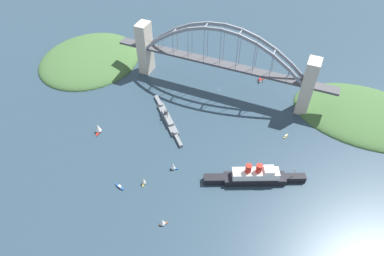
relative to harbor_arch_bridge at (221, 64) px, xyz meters
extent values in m
plane|color=#283D4C|center=(0.00, 0.00, -33.34)|extent=(1400.00, 1400.00, 0.00)
cube|color=beige|center=(-93.15, 0.00, -2.57)|extent=(12.49, 18.24, 61.54)
cube|color=beige|center=(93.15, 0.00, -2.57)|extent=(12.49, 18.24, 61.54)
cube|color=#47474C|center=(0.00, 0.00, 0.26)|extent=(173.80, 12.25, 2.40)
cube|color=#47474C|center=(-111.39, 0.00, 0.26)|extent=(24.00, 12.25, 2.40)
cube|color=#47474C|center=(111.39, 0.00, 0.26)|extent=(24.00, 12.25, 2.40)
cube|color=gray|center=(-81.02, -5.51, 7.96)|extent=(20.09, 1.80, 17.84)
cube|color=gray|center=(-63.02, -5.51, 21.66)|extent=(19.78, 1.80, 14.65)
cube|color=gray|center=(-45.01, -5.51, 31.93)|extent=(19.38, 1.80, 11.45)
cube|color=gray|center=(-27.01, -5.51, 38.77)|extent=(18.88, 1.80, 8.21)
cube|color=gray|center=(-9.00, -5.51, 42.20)|extent=(18.31, 1.80, 4.90)
cube|color=gray|center=(9.00, -5.51, 42.20)|extent=(18.31, 1.80, 4.90)
cube|color=gray|center=(27.01, -5.51, 38.77)|extent=(18.88, 1.80, 8.21)
cube|color=gray|center=(45.01, -5.51, 31.93)|extent=(19.38, 1.80, 11.45)
cube|color=gray|center=(63.02, -5.51, 21.66)|extent=(19.78, 1.80, 14.65)
cube|color=gray|center=(81.02, -5.51, 7.96)|extent=(20.09, 1.80, 17.84)
cube|color=gray|center=(-81.02, 5.51, 7.96)|extent=(20.09, 1.80, 17.84)
cube|color=gray|center=(-63.02, 5.51, 21.66)|extent=(19.78, 1.80, 14.65)
cube|color=gray|center=(-45.01, 5.51, 31.93)|extent=(19.38, 1.80, 11.45)
cube|color=gray|center=(-27.01, 5.51, 38.77)|extent=(18.88, 1.80, 8.21)
cube|color=gray|center=(-9.00, 5.51, 42.20)|extent=(18.31, 1.80, 4.90)
cube|color=gray|center=(9.00, 5.51, 42.20)|extent=(18.31, 1.80, 4.90)
cube|color=gray|center=(27.01, 5.51, 38.77)|extent=(18.88, 1.80, 8.21)
cube|color=gray|center=(45.01, 5.51, 31.93)|extent=(19.38, 1.80, 11.45)
cube|color=gray|center=(63.02, 5.51, 21.66)|extent=(19.78, 1.80, 14.65)
cube|color=gray|center=(81.02, 5.51, 7.96)|extent=(20.09, 1.80, 17.84)
cube|color=gray|center=(-90.02, 0.00, 0.26)|extent=(1.40, 11.02, 1.40)
cube|color=gray|center=(-54.01, 0.00, 27.65)|extent=(1.40, 11.02, 1.40)
cube|color=gray|center=(-18.00, 0.00, 41.34)|extent=(1.40, 11.02, 1.40)
cube|color=gray|center=(18.00, 0.00, 41.34)|extent=(1.40, 11.02, 1.40)
cube|color=gray|center=(54.01, 0.00, 27.65)|extent=(1.40, 11.02, 1.40)
cube|color=gray|center=(90.02, 0.00, 0.26)|extent=(1.40, 11.02, 1.40)
cylinder|color=gray|center=(-72.02, -5.51, 8.56)|extent=(0.56, 0.56, 14.20)
cylinder|color=gray|center=(-72.02, 5.51, 8.56)|extent=(0.56, 0.56, 14.20)
cylinder|color=gray|center=(-54.01, -5.51, 14.56)|extent=(0.56, 0.56, 26.19)
cylinder|color=gray|center=(-54.01, 5.51, 14.56)|extent=(0.56, 0.56, 26.19)
cylinder|color=gray|center=(-36.01, -5.51, 18.83)|extent=(0.56, 0.56, 34.74)
cylinder|color=gray|center=(-36.01, 5.51, 18.83)|extent=(0.56, 0.56, 34.74)
cylinder|color=gray|center=(-18.00, -5.51, 21.40)|extent=(0.56, 0.56, 39.88)
cylinder|color=gray|center=(-18.00, 5.51, 21.40)|extent=(0.56, 0.56, 39.88)
cylinder|color=gray|center=(0.00, -5.51, 22.26)|extent=(0.56, 0.56, 41.59)
cylinder|color=gray|center=(0.00, 5.51, 22.26)|extent=(0.56, 0.56, 41.59)
cylinder|color=gray|center=(18.00, -5.51, 21.40)|extent=(0.56, 0.56, 39.88)
cylinder|color=gray|center=(18.00, 5.51, 21.40)|extent=(0.56, 0.56, 39.88)
cylinder|color=gray|center=(36.01, -5.51, 18.83)|extent=(0.56, 0.56, 34.74)
cylinder|color=gray|center=(36.01, 5.51, 18.83)|extent=(0.56, 0.56, 34.74)
cylinder|color=gray|center=(54.01, -5.51, 14.56)|extent=(0.56, 0.56, 26.19)
cylinder|color=gray|center=(54.01, 5.51, 14.56)|extent=(0.56, 0.56, 26.19)
cylinder|color=gray|center=(72.02, -5.51, 8.56)|extent=(0.56, 0.56, 14.20)
cylinder|color=gray|center=(72.02, 5.51, 8.56)|extent=(0.56, 0.56, 14.20)
ellipsoid|color=#3D6033|center=(-156.92, -16.85, -33.34)|extent=(148.86, 102.34, 18.88)
ellipsoid|color=#3D6033|center=(171.00, 8.78, -33.34)|extent=(121.51, 133.14, 22.56)
ellipsoid|color=#756B5B|center=(143.66, -27.83, -33.34)|extent=(42.53, 39.94, 12.41)
cube|color=black|center=(-72.60, 111.07, -30.05)|extent=(53.19, 32.40, 6.56)
cube|color=black|center=(-104.85, 96.65, -30.05)|extent=(18.77, 13.13, 6.56)
cube|color=black|center=(-40.35, 125.48, -30.05)|extent=(19.30, 14.32, 6.56)
cube|color=white|center=(-72.60, 111.07, -23.28)|extent=(40.37, 25.38, 6.99)
cube|color=white|center=(-82.58, 106.61, -18.18)|extent=(11.59, 11.65, 3.20)
cylinder|color=red|center=(-74.41, 110.26, -15.79)|extent=(5.31, 5.31, 7.98)
cylinder|color=red|center=(-66.25, 113.91, -15.79)|extent=(5.31, 5.31, 7.98)
cylinder|color=tan|center=(-102.83, 97.55, -21.77)|extent=(0.50, 0.50, 10.00)
cube|color=slate|center=(30.60, 71.32, -31.83)|extent=(39.30, 39.56, 3.02)
cube|color=slate|center=(7.77, 94.35, -31.83)|extent=(13.69, 13.77, 3.02)
cube|color=slate|center=(53.42, 48.29, -31.83)|extent=(14.15, 14.22, 3.02)
cube|color=slate|center=(30.60, 71.32, -29.06)|extent=(21.17, 21.28, 2.51)
cylinder|color=slate|center=(14.91, 87.15, -29.22)|extent=(4.99, 4.99, 2.20)
cylinder|color=slate|center=(46.29, 55.49, -29.22)|extent=(4.99, 4.99, 2.20)
cylinder|color=slate|center=(30.60, 71.32, -22.81)|extent=(0.60, 0.60, 10.00)
cylinder|color=#4C4C51|center=(34.02, 67.87, -25.61)|extent=(3.92, 3.92, 4.40)
cylinder|color=#B7B7B2|center=(-40.47, -31.02, -32.89)|extent=(5.80, 2.08, 0.90)
cylinder|color=#B7B7B2|center=(-39.69, -34.68, -32.89)|extent=(5.80, 2.08, 0.90)
cylinder|color=navy|center=(-40.47, -31.02, -31.78)|extent=(0.14, 0.14, 1.32)
cylinder|color=navy|center=(-39.69, -34.68, -31.78)|extent=(0.14, 0.14, 1.32)
ellipsoid|color=#B21E19|center=(-40.08, -32.85, -30.57)|extent=(7.52, 2.64, 1.10)
cylinder|color=navy|center=(-36.80, -32.15, -30.57)|extent=(1.00, 1.19, 1.05)
cube|color=#B21E19|center=(-39.17, -32.66, -30.10)|extent=(3.63, 9.55, 0.20)
cube|color=#B21E19|center=(-43.29, -33.54, -30.46)|extent=(1.82, 3.73, 0.12)
cube|color=navy|center=(-43.29, -33.54, -29.27)|extent=(1.10, 0.35, 1.50)
cube|color=#B2231E|center=(86.67, 114.24, -32.84)|extent=(4.01, 6.77, 1.00)
cube|color=#B2231E|center=(85.81, 118.38, -32.84)|extent=(1.65, 2.32, 1.00)
cube|color=#B2231E|center=(87.53, 110.11, -32.84)|extent=(1.90, 2.37, 1.00)
cylinder|color=tan|center=(86.57, 114.76, -27.37)|extent=(0.16, 0.16, 9.93)
cone|color=white|center=(86.94, 112.95, -27.87)|extent=(6.87, 6.87, 7.94)
cube|color=#234C8C|center=(-2.70, 126.42, -32.88)|extent=(4.69, 3.09, 0.92)
cube|color=#234C8C|center=(-5.45, 125.55, -32.88)|extent=(1.63, 1.24, 0.92)
cube|color=#234C8C|center=(0.05, 127.28, -32.88)|extent=(1.68, 1.40, 0.92)
cylinder|color=tan|center=(-3.04, 126.31, -28.46)|extent=(0.16, 0.16, 7.91)
cone|color=white|center=(-1.84, 126.69, -28.86)|extent=(4.97, 4.97, 6.33)
cube|color=gold|center=(14.41, 152.02, -32.85)|extent=(2.04, 3.98, 0.98)
cube|color=gold|center=(14.00, 154.52, -32.85)|extent=(0.85, 1.35, 0.98)
cube|color=gold|center=(14.82, 149.52, -32.85)|extent=(0.97, 1.38, 0.98)
cylinder|color=tan|center=(14.36, 152.33, -29.05)|extent=(0.16, 0.16, 6.62)
cone|color=silver|center=(14.54, 151.24, -29.38)|extent=(4.00, 4.00, 5.30)
cube|color=brown|center=(-18.52, 179.22, -32.97)|extent=(4.59, 4.58, 0.73)
cube|color=brown|center=(-20.69, 177.06, -32.97)|extent=(1.69, 1.68, 0.73)
cube|color=brown|center=(-16.34, 181.39, -32.97)|extent=(1.81, 1.80, 0.73)
cylinder|color=tan|center=(-18.79, 178.95, -29.41)|extent=(0.16, 0.16, 6.41)
cone|color=white|center=(-17.84, 179.90, -29.73)|extent=(5.97, 5.97, 5.13)
cube|color=gold|center=(-86.70, 46.68, -32.72)|extent=(3.13, 4.74, 1.23)
cube|color=gold|center=(-87.75, 43.91, -32.72)|extent=(1.38, 1.71, 1.23)
cube|color=gold|center=(-85.66, 49.44, -32.72)|extent=(1.56, 1.77, 1.23)
cube|color=beige|center=(-86.51, 47.20, -31.62)|extent=(2.04, 2.55, 0.98)
cube|color=#234C8C|center=(32.10, 162.80, -32.72)|extent=(6.21, 3.89, 1.22)
cube|color=#234C8C|center=(35.79, 161.64, -32.72)|extent=(2.22, 1.76, 1.22)
cube|color=#234C8C|center=(28.41, 163.96, -32.72)|extent=(2.29, 2.00, 1.22)
cube|color=beige|center=(31.41, 163.02, -31.60)|extent=(3.31, 2.59, 1.03)
camera|label=1|loc=(-92.54, 296.08, 207.44)|focal=31.69mm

